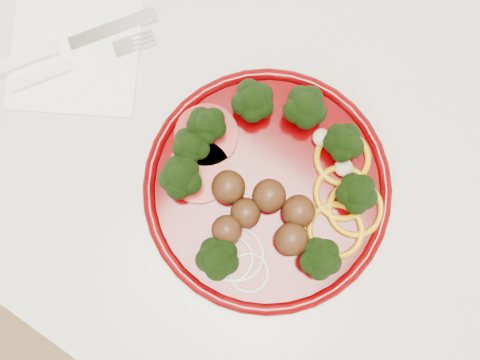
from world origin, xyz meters
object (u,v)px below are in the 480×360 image
Objects in this scene: plate at (267,184)px; fork at (58,71)px; napkin at (75,52)px; knife at (53,50)px.

plate reaches higher than fork.
fork is (-0.27, -0.03, -0.01)m from plate.
knife reaches higher than napkin.
fork is at bearing -97.00° from knife.
plate reaches higher than napkin.
napkin is (-0.27, 0.00, -0.02)m from plate.
plate reaches higher than knife.
napkin is at bearing -22.66° from knife.
napkin is at bearing 33.31° from fork.
knife is at bearing 83.00° from fork.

